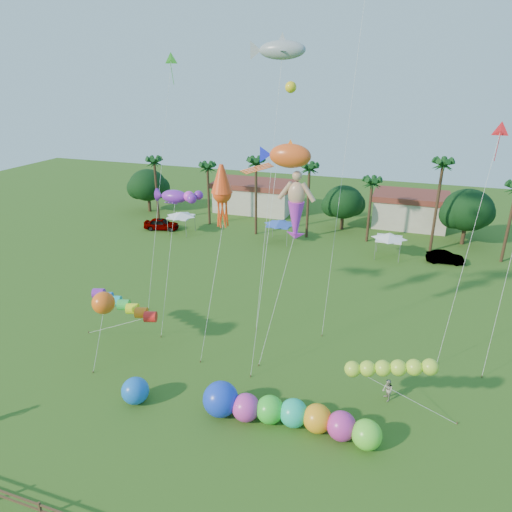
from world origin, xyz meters
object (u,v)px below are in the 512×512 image
(spectator_b, at_px, (388,390))
(caterpillar_inflatable, at_px, (282,413))
(car_b, at_px, (445,257))
(car_a, at_px, (161,224))
(blue_ball, at_px, (135,391))

(spectator_b, distance_m, caterpillar_inflatable, 7.73)
(car_b, relative_size, spectator_b, 2.63)
(car_b, relative_size, caterpillar_inflatable, 0.37)
(car_a, relative_size, caterpillar_inflatable, 0.43)
(blue_ball, bearing_deg, car_b, 57.83)
(caterpillar_inflatable, distance_m, blue_ball, 10.12)
(car_b, distance_m, spectator_b, 27.83)
(car_b, xyz_separation_m, caterpillar_inflatable, (-10.83, -32.12, 0.28))
(car_a, distance_m, caterpillar_inflatable, 42.11)
(blue_ball, bearing_deg, caterpillar_inflatable, 6.24)
(car_b, height_order, caterpillar_inflatable, caterpillar_inflatable)
(car_b, bearing_deg, car_a, 85.44)
(caterpillar_inflatable, bearing_deg, car_b, 69.37)
(car_a, xyz_separation_m, spectator_b, (33.35, -27.46, -0.02))
(car_a, bearing_deg, blue_ball, -164.93)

